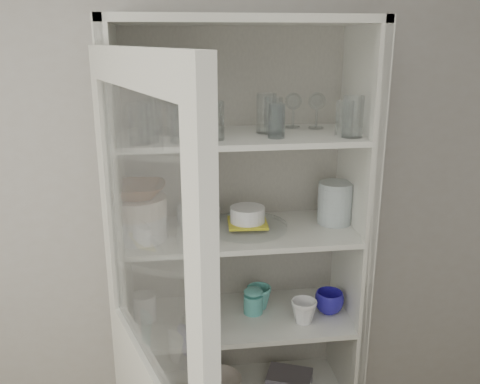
# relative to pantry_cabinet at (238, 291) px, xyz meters

# --- Properties ---
(wall_back) EXTENTS (3.60, 0.02, 2.60)m
(wall_back) POSITION_rel_pantry_cabinet_xyz_m (-0.20, 0.16, 0.36)
(wall_back) COLOR #B3ADA5
(wall_back) RESTS_ON ground
(pantry_cabinet) EXTENTS (1.00, 0.45, 2.10)m
(pantry_cabinet) POSITION_rel_pantry_cabinet_xyz_m (0.00, 0.00, 0.00)
(pantry_cabinet) COLOR beige
(pantry_cabinet) RESTS_ON floor
(tumbler_0) EXTENTS (0.08, 0.08, 0.14)m
(tumbler_0) POSITION_rel_pantry_cabinet_xyz_m (-0.38, -0.22, 0.79)
(tumbler_0) COLOR silver
(tumbler_0) RESTS_ON shelf_glass
(tumbler_1) EXTENTS (0.07, 0.07, 0.15)m
(tumbler_1) POSITION_rel_pantry_cabinet_xyz_m (-0.35, -0.18, 0.79)
(tumbler_1) COLOR silver
(tumbler_1) RESTS_ON shelf_glass
(tumbler_2) EXTENTS (0.08, 0.08, 0.14)m
(tumbler_2) POSITION_rel_pantry_cabinet_xyz_m (-0.24, -0.21, 0.79)
(tumbler_2) COLOR silver
(tumbler_2) RESTS_ON shelf_glass
(tumbler_3) EXTENTS (0.08, 0.08, 0.13)m
(tumbler_3) POSITION_rel_pantry_cabinet_xyz_m (0.12, -0.17, 0.78)
(tumbler_3) COLOR silver
(tumbler_3) RESTS_ON shelf_glass
(tumbler_4) EXTENTS (0.06, 0.06, 0.12)m
(tumbler_4) POSITION_rel_pantry_cabinet_xyz_m (0.12, -0.17, 0.78)
(tumbler_4) COLOR silver
(tumbler_4) RESTS_ON shelf_glass
(tumbler_5) EXTENTS (0.10, 0.10, 0.16)m
(tumbler_5) POSITION_rel_pantry_cabinet_xyz_m (0.41, -0.19, 0.80)
(tumbler_5) COLOR silver
(tumbler_5) RESTS_ON shelf_glass
(tumbler_6) EXTENTS (0.08, 0.08, 0.14)m
(tumbler_6) POSITION_rel_pantry_cabinet_xyz_m (0.38, -0.17, 0.79)
(tumbler_6) COLOR silver
(tumbler_6) RESTS_ON shelf_glass
(tumbler_7) EXTENTS (0.09, 0.09, 0.15)m
(tumbler_7) POSITION_rel_pantry_cabinet_xyz_m (-0.25, -0.06, 0.79)
(tumbler_7) COLOR silver
(tumbler_7) RESTS_ON shelf_glass
(tumbler_8) EXTENTS (0.07, 0.07, 0.12)m
(tumbler_8) POSITION_rel_pantry_cabinet_xyz_m (-0.33, -0.04, 0.78)
(tumbler_8) COLOR silver
(tumbler_8) RESTS_ON shelf_glass
(tumbler_9) EXTENTS (0.07, 0.07, 0.14)m
(tumbler_9) POSITION_rel_pantry_cabinet_xyz_m (-0.23, -0.07, 0.79)
(tumbler_9) COLOR silver
(tumbler_9) RESTS_ON shelf_glass
(tumbler_10) EXTENTS (0.08, 0.08, 0.15)m
(tumbler_10) POSITION_rel_pantry_cabinet_xyz_m (0.10, -0.06, 0.80)
(tumbler_10) COLOR silver
(tumbler_10) RESTS_ON shelf_glass
(tumbler_11) EXTENTS (0.08, 0.08, 0.14)m
(tumbler_11) POSITION_rel_pantry_cabinet_xyz_m (0.13, -0.09, 0.79)
(tumbler_11) COLOR silver
(tumbler_11) RESTS_ON shelf_glass
(goblet_0) EXTENTS (0.08, 0.08, 0.18)m
(goblet_0) POSITION_rel_pantry_cabinet_xyz_m (-0.32, 0.05, 0.81)
(goblet_0) COLOR silver
(goblet_0) RESTS_ON shelf_glass
(goblet_1) EXTENTS (0.08, 0.08, 0.19)m
(goblet_1) POSITION_rel_pantry_cabinet_xyz_m (-0.13, 0.06, 0.81)
(goblet_1) COLOR silver
(goblet_1) RESTS_ON shelf_glass
(goblet_2) EXTENTS (0.07, 0.07, 0.16)m
(goblet_2) POSITION_rel_pantry_cabinet_xyz_m (0.24, 0.05, 0.80)
(goblet_2) COLOR silver
(goblet_2) RESTS_ON shelf_glass
(goblet_3) EXTENTS (0.07, 0.07, 0.16)m
(goblet_3) POSITION_rel_pantry_cabinet_xyz_m (0.33, 0.01, 0.80)
(goblet_3) COLOR silver
(goblet_3) RESTS_ON shelf_glass
(plate_stack_front) EXTENTS (0.22, 0.22, 0.10)m
(plate_stack_front) POSITION_rel_pantry_cabinet_xyz_m (-0.41, -0.11, 0.37)
(plate_stack_front) COLOR white
(plate_stack_front) RESTS_ON shelf_plates
(plate_stack_back) EXTENTS (0.19, 0.19, 0.07)m
(plate_stack_back) POSITION_rel_pantry_cabinet_xyz_m (-0.16, 0.05, 0.36)
(plate_stack_back) COLOR white
(plate_stack_back) RESTS_ON shelf_plates
(cream_bowl) EXTENTS (0.23, 0.23, 0.07)m
(cream_bowl) POSITION_rel_pantry_cabinet_xyz_m (-0.41, -0.11, 0.45)
(cream_bowl) COLOR white
(cream_bowl) RESTS_ON plate_stack_front
(terracotta_bowl) EXTENTS (0.23, 0.23, 0.06)m
(terracotta_bowl) POSITION_rel_pantry_cabinet_xyz_m (-0.41, -0.11, 0.52)
(terracotta_bowl) COLOR brown
(terracotta_bowl) RESTS_ON cream_bowl
(glass_platter) EXTENTS (0.37, 0.37, 0.02)m
(glass_platter) POSITION_rel_pantry_cabinet_xyz_m (0.03, -0.06, 0.33)
(glass_platter) COLOR silver
(glass_platter) RESTS_ON shelf_plates
(yellow_trivet) EXTENTS (0.17, 0.17, 0.01)m
(yellow_trivet) POSITION_rel_pantry_cabinet_xyz_m (0.03, -0.06, 0.35)
(yellow_trivet) COLOR gold
(yellow_trivet) RESTS_ON glass_platter
(white_ramekin) EXTENTS (0.18, 0.18, 0.06)m
(white_ramekin) POSITION_rel_pantry_cabinet_xyz_m (0.03, -0.06, 0.38)
(white_ramekin) COLOR white
(white_ramekin) RESTS_ON yellow_trivet
(grey_bowl_stack) EXTENTS (0.15, 0.15, 0.18)m
(grey_bowl_stack) POSITION_rel_pantry_cabinet_xyz_m (0.41, -0.04, 0.41)
(grey_bowl_stack) COLOR #A6B2B2
(grey_bowl_stack) RESTS_ON shelf_plates
(mug_blue) EXTENTS (0.16, 0.16, 0.10)m
(mug_blue) POSITION_rel_pantry_cabinet_xyz_m (0.39, -0.10, -0.03)
(mug_blue) COLOR #1D22A1
(mug_blue) RESTS_ON shelf_mugs
(mug_teal) EXTENTS (0.14, 0.14, 0.10)m
(mug_teal) POSITION_rel_pantry_cabinet_xyz_m (0.09, -0.02, -0.03)
(mug_teal) COLOR teal
(mug_teal) RESTS_ON shelf_mugs
(mug_white) EXTENTS (0.14, 0.14, 0.10)m
(mug_white) POSITION_rel_pantry_cabinet_xyz_m (0.26, -0.16, -0.03)
(mug_white) COLOR white
(mug_white) RESTS_ON shelf_mugs
(teal_jar) EXTENTS (0.08, 0.08, 0.10)m
(teal_jar) POSITION_rel_pantry_cabinet_xyz_m (0.06, -0.06, -0.03)
(teal_jar) COLOR teal
(teal_jar) RESTS_ON shelf_mugs
(measuring_cups) EXTENTS (0.09, 0.09, 0.04)m
(measuring_cups) POSITION_rel_pantry_cabinet_xyz_m (-0.21, -0.12, -0.06)
(measuring_cups) COLOR silver
(measuring_cups) RESTS_ON shelf_mugs
(white_canister) EXTENTS (0.10, 0.10, 0.12)m
(white_canister) POSITION_rel_pantry_cabinet_xyz_m (-0.41, -0.05, -0.02)
(white_canister) COLOR white
(white_canister) RESTS_ON shelf_mugs
(tin_box) EXTENTS (0.24, 0.21, 0.06)m
(tin_box) POSITION_rel_pantry_cabinet_xyz_m (0.24, -0.05, -0.45)
(tin_box) COLOR gray
(tin_box) RESTS_ON shelf_bot
(tumbler_12) EXTENTS (0.07, 0.07, 0.14)m
(tumbler_12) POSITION_rel_pantry_cabinet_xyz_m (-0.11, -0.18, 0.79)
(tumbler_12) COLOR silver
(tumbler_12) RESTS_ON shelf_glass
(tumbler_13) EXTENTS (0.06, 0.06, 0.12)m
(tumbler_13) POSITION_rel_pantry_cabinet_xyz_m (-0.13, -0.13, 0.78)
(tumbler_13) COLOR silver
(tumbler_13) RESTS_ON shelf_glass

